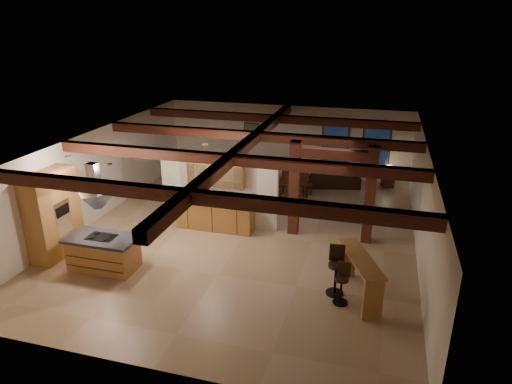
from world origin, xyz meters
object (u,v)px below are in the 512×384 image
kitchen_island (104,252)px  sofa (331,178)px  bar_counter (360,270)px  dining_table (280,189)px

kitchen_island → sofa: bearing=57.8°
sofa → bar_counter: 7.63m
sofa → bar_counter: bar_counter is taller
bar_counter → dining_table: bearing=119.0°
kitchen_island → sofa: kitchen_island is taller
kitchen_island → bar_counter: (6.53, 0.47, 0.24)m
kitchen_island → sofa: 9.37m
dining_table → bar_counter: size_ratio=0.89×
kitchen_island → dining_table: bearing=61.6°
dining_table → bar_counter: bearing=-82.7°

